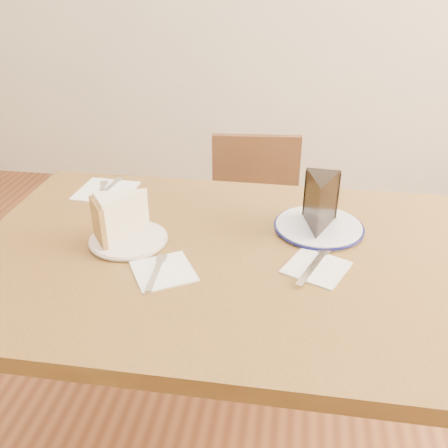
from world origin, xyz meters
TOP-DOWN VIEW (x-y plane):
  - table at (0.00, 0.00)m, footprint 1.20×0.80m
  - chair_far at (0.02, 0.63)m, footprint 0.42×0.42m
  - plate_cream at (-0.23, 0.01)m, footprint 0.18×0.18m
  - plate_navy at (0.23, 0.15)m, footprint 0.22×0.22m
  - carrot_cake at (-0.24, 0.02)m, footprint 0.15×0.14m
  - chocolate_cake at (0.22, 0.13)m, footprint 0.09×0.13m
  - napkin_cream at (-0.11, -0.10)m, footprint 0.17×0.17m
  - napkin_navy at (0.22, -0.04)m, footprint 0.16×0.16m
  - napkin_spare at (-0.39, 0.28)m, footprint 0.17×0.17m
  - fork_cream at (-0.13, -0.12)m, footprint 0.02×0.14m
  - knife_navy at (0.21, -0.04)m, footprint 0.08×0.16m
  - fork_spare at (-0.38, 0.29)m, footprint 0.03×0.14m
  - knife_spare at (-0.39, 0.25)m, footprint 0.05×0.16m

SIDE VIEW (x-z plane):
  - chair_far at x=0.02m, z-range 0.04..0.82m
  - table at x=0.00m, z-range 0.28..1.03m
  - napkin_cream at x=-0.11m, z-range 0.75..0.75m
  - napkin_navy at x=0.22m, z-range 0.75..0.75m
  - napkin_spare at x=-0.39m, z-range 0.75..0.75m
  - plate_cream at x=-0.23m, z-range 0.75..0.76m
  - plate_navy at x=0.23m, z-range 0.75..0.76m
  - fork_cream at x=-0.13m, z-range 0.75..0.76m
  - knife_navy at x=0.21m, z-range 0.75..0.76m
  - fork_spare at x=-0.38m, z-range 0.75..0.76m
  - knife_spare at x=-0.39m, z-range 0.75..0.76m
  - carrot_cake at x=-0.24m, z-range 0.76..0.86m
  - chocolate_cake at x=0.22m, z-range 0.76..0.88m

